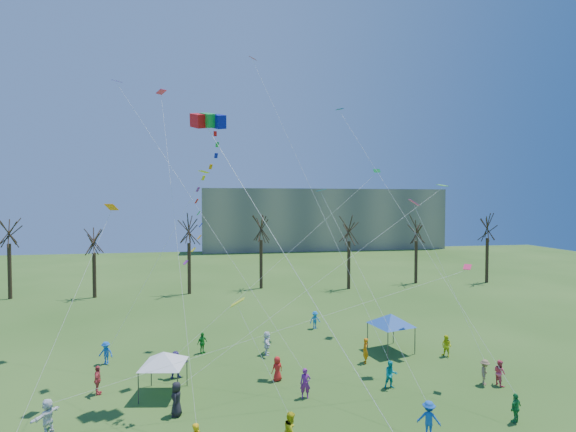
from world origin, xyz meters
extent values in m
cube|color=gray|center=(22.00, 82.00, 7.50)|extent=(60.00, 14.00, 15.00)
cylinder|color=black|center=(-29.25, 35.86, 3.37)|extent=(0.44, 0.44, 6.73)
cylinder|color=black|center=(-19.30, 34.82, 2.78)|extent=(0.44, 0.44, 5.56)
cylinder|color=black|center=(-7.91, 34.95, 3.27)|extent=(0.44, 0.44, 6.55)
cylinder|color=black|center=(1.53, 36.69, 3.31)|extent=(0.44, 0.44, 6.62)
cylinder|color=black|center=(13.25, 34.38, 3.24)|extent=(0.44, 0.44, 6.48)
cylinder|color=black|center=(24.09, 36.36, 3.07)|extent=(0.44, 0.44, 6.14)
cylinder|color=black|center=(34.58, 35.05, 3.27)|extent=(0.44, 0.44, 6.54)
cube|color=red|center=(-5.29, 7.99, 16.84)|extent=(1.05, 1.35, 1.13)
cube|color=green|center=(-4.69, 7.99, 16.84)|extent=(1.05, 1.35, 1.13)
cube|color=#0D17AB|center=(-4.09, 7.99, 16.84)|extent=(1.05, 1.35, 1.13)
cylinder|color=white|center=(-0.75, 2.18, 9.07)|extent=(0.02, 0.02, 19.64)
cylinder|color=#3F3F44|center=(-8.76, 6.59, 0.92)|extent=(0.07, 0.07, 1.85)
cylinder|color=#3F3F44|center=(-6.50, 6.23, 0.92)|extent=(0.07, 0.07, 1.85)
cylinder|color=#3F3F44|center=(-8.41, 8.85, 0.92)|extent=(0.07, 0.07, 1.85)
cylinder|color=#3F3F44|center=(-6.14, 8.49, 0.92)|extent=(0.07, 0.07, 1.85)
pyramid|color=white|center=(-7.45, 7.54, 2.25)|extent=(3.48, 3.48, 0.79)
cylinder|color=#3F3F44|center=(8.35, 10.35, 1.04)|extent=(0.08, 0.08, 2.09)
cylinder|color=#3F3F44|center=(10.85, 10.99, 1.04)|extent=(0.08, 0.08, 2.09)
cylinder|color=#3F3F44|center=(7.71, 12.85, 1.04)|extent=(0.08, 0.08, 2.09)
cylinder|color=#3F3F44|center=(10.22, 13.49, 1.04)|extent=(0.08, 0.08, 2.09)
pyramid|color=#214FA7|center=(9.28, 11.92, 2.53)|extent=(3.85, 3.85, 0.89)
imported|color=gold|center=(-0.72, 0.75, 0.93)|extent=(0.97, 1.09, 1.85)
imported|color=blue|center=(6.33, 0.76, 0.89)|extent=(1.32, 1.12, 1.77)
imported|color=#1D873E|center=(11.56, 1.12, 0.78)|extent=(0.99, 0.73, 1.57)
imported|color=white|center=(-12.71, 4.19, 0.90)|extent=(1.22, 1.72, 1.79)
imported|color=black|center=(-6.43, 4.90, 0.93)|extent=(0.67, 0.96, 1.86)
imported|color=#7B2082|center=(1.01, 5.64, 0.89)|extent=(0.70, 0.50, 1.78)
imported|color=#0CA1A8|center=(6.62, 5.95, 0.87)|extent=(0.89, 0.71, 1.74)
imported|color=#947250|center=(12.83, 5.40, 0.81)|extent=(1.14, 1.18, 1.61)
imported|color=#E44C4E|center=(-11.45, 8.21, 0.88)|extent=(0.57, 1.08, 1.76)
imported|color=#514290|center=(-6.99, 9.79, 0.91)|extent=(1.70, 0.57, 1.82)
imported|color=red|center=(-0.32, 8.23, 0.80)|extent=(0.91, 0.76, 1.59)
imported|color=orange|center=(6.45, 10.02, 0.91)|extent=(0.56, 0.74, 1.83)
imported|color=#D4E017|center=(13.00, 10.12, 0.82)|extent=(0.94, 1.00, 1.63)
imported|color=blue|center=(-12.25, 13.02, 0.82)|extent=(1.20, 0.92, 1.64)
imported|color=green|center=(-5.41, 13.96, 0.81)|extent=(0.96, 0.96, 1.63)
imported|color=white|center=(-0.46, 12.88, 0.90)|extent=(0.73, 1.72, 1.80)
imported|color=#F8526E|center=(13.73, 5.19, 0.81)|extent=(0.66, 0.82, 1.62)
imported|color=blue|center=(4.70, 18.43, 0.81)|extent=(1.15, 0.80, 1.62)
cube|color=orange|center=(-10.43, 7.96, 11.49)|extent=(0.73, 0.80, 0.40)
cylinder|color=white|center=(-11.61, 4.35, 6.40)|extent=(0.01, 0.01, 12.39)
cube|color=#FF2A71|center=(-8.03, 12.01, 19.57)|extent=(0.79, 0.80, 0.24)
cylinder|color=white|center=(-6.56, 6.36, 10.43)|extent=(0.01, 0.01, 21.34)
cube|color=#D6EA18|center=(-3.17, 2.07, 6.88)|extent=(0.71, 0.63, 0.39)
cylinder|color=white|center=(-1.95, 1.41, 4.09)|extent=(0.01, 0.01, 5.88)
cube|color=#1989BE|center=(3.14, 10.18, 12.65)|extent=(0.85, 0.72, 0.18)
cylinder|color=white|center=(4.74, 5.47, 6.97)|extent=(0.01, 0.01, 14.79)
cube|color=#257CD1|center=(7.01, 18.51, 20.41)|extent=(0.77, 0.63, 0.16)
cylinder|color=white|center=(9.28, 9.81, 10.85)|extent=(0.01, 0.01, 25.94)
cube|color=#D71A4F|center=(11.83, 5.94, 7.59)|extent=(0.70, 0.71, 0.30)
cylinder|color=white|center=(-0.44, 5.07, 4.44)|extent=(0.01, 0.01, 25.30)
cube|color=#62DC33|center=(13.56, 11.92, 13.13)|extent=(0.85, 0.95, 0.18)
cylinder|color=white|center=(3.57, 8.41, 7.21)|extent=(0.01, 0.01, 24.07)
cube|color=purple|center=(-12.32, 17.74, 21.79)|extent=(0.89, 0.89, 0.26)
cylinder|color=white|center=(-5.65, 11.69, 11.55)|extent=(0.01, 0.01, 26.98)
cube|color=red|center=(-1.02, 18.41, 24.55)|extent=(0.71, 0.69, 0.34)
cylinder|color=white|center=(2.80, 12.18, 12.92)|extent=(0.01, 0.01, 27.12)
cube|color=#F4289D|center=(9.75, 9.21, 11.77)|extent=(0.76, 0.69, 0.44)
cylinder|color=white|center=(11.29, 7.31, 6.53)|extent=(0.01, 0.01, 11.20)
cube|color=yellow|center=(-5.06, 10.45, 13.87)|extent=(0.79, 0.75, 0.17)
cylinder|color=white|center=(-8.25, 9.33, 7.58)|extent=(0.01, 0.01, 13.92)
cube|color=#1BC4CA|center=(10.38, 17.73, 14.70)|extent=(0.91, 0.97, 0.29)
cylinder|color=white|center=(1.70, 13.76, 8.00)|extent=(0.01, 0.01, 23.11)
camera|label=1|loc=(-4.01, -17.58, 11.80)|focal=25.00mm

